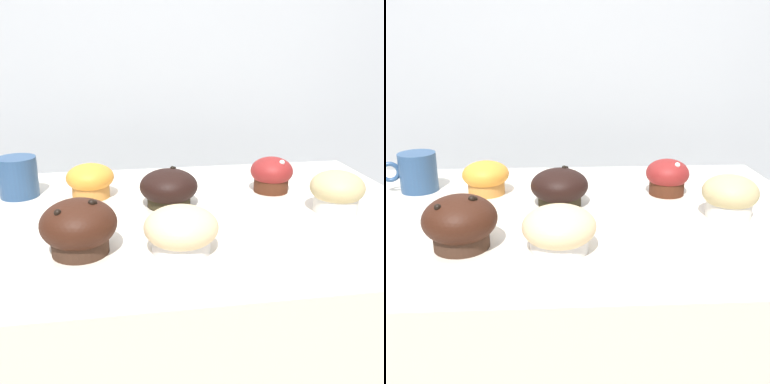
% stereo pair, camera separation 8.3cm
% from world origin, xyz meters
% --- Properties ---
extents(wall_back, '(3.20, 0.10, 1.80)m').
position_xyz_m(wall_back, '(0.00, 0.60, 0.90)').
color(wall_back, '#B2B7BC').
rests_on(wall_back, ground).
extents(muffin_front_center, '(0.09, 0.09, 0.08)m').
position_xyz_m(muffin_front_center, '(0.24, 0.10, 0.96)').
color(muffin_front_center, '#482213').
rests_on(muffin_front_center, display_counter).
extents(muffin_back_left, '(0.10, 0.10, 0.07)m').
position_xyz_m(muffin_back_left, '(-0.14, 0.12, 0.96)').
color(muffin_back_left, '#C78139').
rests_on(muffin_back_left, display_counter).
extents(muffin_back_right, '(0.12, 0.12, 0.09)m').
position_xyz_m(muffin_back_right, '(-0.15, -0.14, 0.97)').
color(muffin_back_right, '#3D261A').
rests_on(muffin_back_right, display_counter).
extents(muffin_front_left, '(0.11, 0.11, 0.08)m').
position_xyz_m(muffin_front_left, '(0.01, 0.05, 0.96)').
color(muffin_front_left, '#2F2818').
rests_on(muffin_front_left, display_counter).
extents(muffin_front_right, '(0.12, 0.12, 0.07)m').
position_xyz_m(muffin_front_right, '(0.01, -0.16, 0.96)').
color(muffin_front_right, silver).
rests_on(muffin_front_right, display_counter).
extents(muffin_back_center, '(0.10, 0.10, 0.08)m').
position_xyz_m(muffin_back_center, '(0.32, -0.04, 0.96)').
color(muffin_back_center, silver).
rests_on(muffin_back_center, display_counter).
extents(coffee_cup, '(0.12, 0.08, 0.08)m').
position_xyz_m(coffee_cup, '(-0.29, 0.15, 0.97)').
color(coffee_cup, navy).
rests_on(coffee_cup, display_counter).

